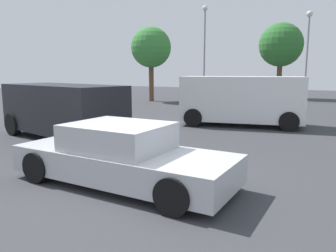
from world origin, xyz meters
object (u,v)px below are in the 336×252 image
object	(u,v)px
sedan_foreground	(122,156)
light_post_mid	(308,41)
suv_dark	(63,109)
light_post_near	(205,38)
van_white	(242,99)

from	to	relation	value
sedan_foreground	light_post_mid	xyz separation A→B (m)	(1.73, 21.17, 3.90)
suv_dark	light_post_near	distance (m)	18.68
van_white	light_post_mid	world-z (taller)	light_post_mid
van_white	suv_dark	bearing A→B (deg)	-140.94
light_post_near	light_post_mid	xyz separation A→B (m)	(7.99, 0.09, -0.60)
light_post_mid	suv_dark	bearing A→B (deg)	-108.82
sedan_foreground	light_post_near	size ratio (longest dim) A/B	0.61
light_post_near	sedan_foreground	bearing A→B (deg)	-73.45
sedan_foreground	suv_dark	xyz separation A→B (m)	(-4.49, 2.93, 0.44)
sedan_foreground	van_white	bearing A→B (deg)	91.03
sedan_foreground	light_post_near	world-z (taller)	light_post_near
van_white	light_post_mid	xyz separation A→B (m)	(1.49, 12.68, 3.35)
light_post_near	van_white	bearing A→B (deg)	-62.68
sedan_foreground	suv_dark	world-z (taller)	suv_dark
sedan_foreground	light_post_mid	distance (m)	21.59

